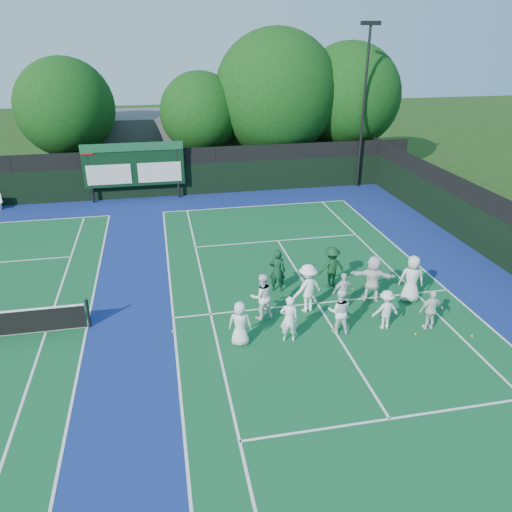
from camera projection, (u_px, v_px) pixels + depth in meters
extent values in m
plane|color=#18350E|center=(325.00, 317.00, 18.29)|extent=(120.00, 120.00, 0.00)
cube|color=navy|center=(159.00, 320.00, 18.10)|extent=(34.00, 32.00, 0.01)
cube|color=#104F28|center=(317.00, 303.00, 19.18)|extent=(10.97, 23.77, 0.00)
cube|color=silver|center=(256.00, 206.00, 29.79)|extent=(10.97, 0.08, 0.00)
cube|color=silver|center=(173.00, 318.00, 18.19)|extent=(0.08, 23.77, 0.00)
cube|color=silver|center=(447.00, 290.00, 20.16)|extent=(0.08, 23.77, 0.00)
cube|color=silver|center=(211.00, 314.00, 18.44)|extent=(0.08, 23.77, 0.00)
cube|color=silver|center=(416.00, 293.00, 19.91)|extent=(0.08, 23.77, 0.00)
cube|color=silver|center=(390.00, 419.00, 13.46)|extent=(8.23, 0.08, 0.00)
cube|color=silver|center=(278.00, 241.00, 24.89)|extent=(8.23, 0.08, 0.00)
cube|color=silver|center=(317.00, 303.00, 19.18)|extent=(0.08, 12.80, 0.00)
cube|color=silver|center=(6.00, 222.00, 27.28)|extent=(10.97, 0.08, 0.00)
cube|color=silver|center=(87.00, 327.00, 17.65)|extent=(0.08, 23.77, 0.00)
cube|color=silver|center=(46.00, 331.00, 17.40)|extent=(0.08, 23.77, 0.00)
cube|color=black|center=(152.00, 181.00, 31.09)|extent=(34.00, 0.08, 2.00)
cube|color=black|center=(150.00, 158.00, 30.48)|extent=(34.00, 0.05, 1.00)
cylinder|color=black|center=(90.00, 174.00, 29.78)|extent=(0.16, 0.16, 3.50)
cylinder|color=black|center=(178.00, 170.00, 30.71)|extent=(0.16, 0.16, 3.50)
cube|color=black|center=(134.00, 165.00, 30.06)|extent=(6.00, 0.15, 2.60)
cube|color=#164D2B|center=(132.00, 147.00, 29.52)|extent=(6.00, 0.05, 0.50)
cube|color=silver|center=(109.00, 175.00, 29.91)|extent=(2.60, 0.04, 1.20)
cube|color=silver|center=(160.00, 172.00, 30.45)|extent=(2.60, 0.04, 1.20)
cube|color=#A70D13|center=(86.00, 151.00, 29.10)|extent=(0.70, 0.04, 0.50)
cube|color=#535257|center=(203.00, 138.00, 38.55)|extent=(18.00, 6.00, 4.00)
cylinder|color=black|center=(363.00, 110.00, 31.60)|extent=(0.16, 0.16, 10.00)
cube|color=black|center=(371.00, 23.00, 29.54)|extent=(1.20, 0.30, 0.25)
cylinder|color=black|center=(88.00, 313.00, 17.45)|extent=(0.10, 0.10, 1.10)
cube|color=white|center=(0.00, 206.00, 29.21)|extent=(0.10, 0.35, 0.40)
cylinder|color=black|center=(74.00, 165.00, 33.15)|extent=(0.44, 0.44, 2.82)
sphere|color=#0B330D|center=(65.00, 107.00, 31.61)|extent=(6.19, 6.19, 6.19)
sphere|color=#0B330D|center=(77.00, 116.00, 32.24)|extent=(4.33, 4.33, 4.33)
cylinder|color=black|center=(202.00, 161.00, 34.73)|extent=(0.44, 0.44, 2.56)
sphere|color=#0B330D|center=(200.00, 113.00, 33.37)|extent=(5.38, 5.38, 5.38)
sphere|color=#0B330D|center=(209.00, 120.00, 33.97)|extent=(3.76, 3.76, 3.76)
cylinder|color=black|center=(275.00, 158.00, 35.67)|extent=(0.44, 0.44, 2.53)
sphere|color=#0B330D|center=(276.00, 93.00, 33.85)|extent=(8.46, 8.46, 8.46)
sphere|color=#0B330D|center=(283.00, 105.00, 34.57)|extent=(5.92, 5.92, 5.92)
cylinder|color=black|center=(344.00, 154.00, 36.57)|extent=(0.44, 0.44, 2.71)
sphere|color=#0B330D|center=(348.00, 96.00, 34.89)|extent=(7.24, 7.24, 7.24)
sphere|color=#0B330D|center=(354.00, 106.00, 35.57)|extent=(5.07, 5.07, 5.07)
sphere|color=#C7E41A|center=(352.00, 288.00, 20.25)|extent=(0.07, 0.07, 0.07)
sphere|color=#C7E41A|center=(472.00, 336.00, 17.08)|extent=(0.07, 0.07, 0.07)
sphere|color=#C7E41A|center=(173.00, 331.00, 17.33)|extent=(0.07, 0.07, 0.07)
sphere|color=#C7E41A|center=(306.00, 281.00, 20.80)|extent=(0.07, 0.07, 0.07)
sphere|color=#C7E41A|center=(416.00, 334.00, 17.19)|extent=(0.07, 0.07, 0.07)
imported|color=white|center=(240.00, 323.00, 16.40)|extent=(0.87, 0.67, 1.58)
imported|color=white|center=(289.00, 319.00, 16.56)|extent=(0.67, 0.50, 1.68)
imported|color=white|center=(339.00, 311.00, 17.06)|extent=(0.94, 0.82, 1.65)
imported|color=silver|center=(386.00, 310.00, 17.33)|extent=(0.95, 0.56, 1.46)
imported|color=silver|center=(431.00, 310.00, 17.27)|extent=(0.90, 0.40, 1.50)
imported|color=white|center=(262.00, 296.00, 17.90)|extent=(0.93, 0.77, 1.76)
imported|color=white|center=(307.00, 288.00, 18.33)|extent=(1.38, 1.07, 1.88)
imported|color=silver|center=(343.00, 292.00, 18.47)|extent=(0.92, 0.47, 1.51)
imported|color=white|center=(373.00, 278.00, 19.10)|extent=(1.80, 1.17, 1.85)
imported|color=silver|center=(412.00, 279.00, 19.03)|extent=(1.06, 0.85, 1.88)
imported|color=#0E341F|center=(277.00, 271.00, 19.77)|extent=(0.74, 0.59, 1.79)
imported|color=#0F3A1C|center=(331.00, 267.00, 20.12)|extent=(1.19, 0.77, 1.75)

